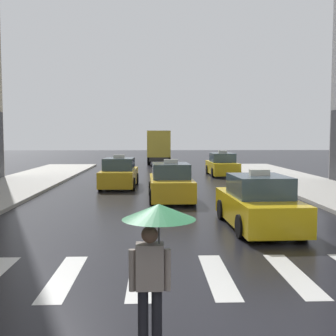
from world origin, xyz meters
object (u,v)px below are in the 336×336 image
(pedestrian_with_umbrella, at_px, (156,236))
(taxi_second, at_px, (171,183))
(box_truck, at_px, (159,146))
(taxi_lead, at_px, (258,204))
(taxi_third, at_px, (119,174))
(taxi_fourth, at_px, (222,165))

(pedestrian_with_umbrella, bearing_deg, taxi_second, 86.80)
(box_truck, distance_m, pedestrian_with_umbrella, 37.01)
(taxi_lead, distance_m, box_truck, 29.83)
(taxi_third, distance_m, pedestrian_with_umbrella, 17.89)
(taxi_fourth, xyz_separation_m, pedestrian_with_umbrella, (-4.90, -24.45, 0.79))
(taxi_lead, xyz_separation_m, taxi_fourth, (1.71, 17.14, 0.00))
(taxi_third, relative_size, pedestrian_with_umbrella, 2.36)
(box_truck, height_order, pedestrian_with_umbrella, box_truck)
(pedestrian_with_umbrella, bearing_deg, taxi_fourth, 78.67)
(taxi_third, bearing_deg, box_truck, 82.69)
(box_truck, bearing_deg, taxi_fourth, -70.84)
(taxi_lead, xyz_separation_m, pedestrian_with_umbrella, (-3.20, -7.32, 0.79))
(taxi_lead, xyz_separation_m, taxi_second, (-2.46, 5.80, 0.00))
(taxi_lead, distance_m, taxi_second, 6.30)
(taxi_third, xyz_separation_m, pedestrian_with_umbrella, (1.93, -17.77, 0.79))
(taxi_lead, bearing_deg, box_truck, 95.11)
(taxi_lead, relative_size, pedestrian_with_umbrella, 2.37)
(taxi_third, bearing_deg, taxi_fourth, 44.38)
(taxi_second, bearing_deg, taxi_fourth, 69.82)
(box_truck, bearing_deg, taxi_second, -89.54)
(taxi_fourth, bearing_deg, taxi_second, -110.18)
(taxi_second, relative_size, box_truck, 0.60)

